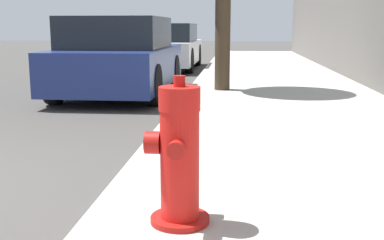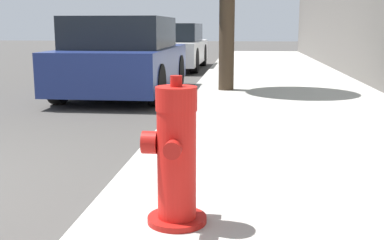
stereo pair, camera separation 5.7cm
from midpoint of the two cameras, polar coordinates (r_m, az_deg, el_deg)
sidewalk_slab at (r=3.34m, az=18.94°, el=-10.77°), size 3.39×40.00×0.14m
fire_hydrant at (r=2.79m, az=-1.34°, el=-4.45°), size 0.38×0.37×0.87m
parked_car_near at (r=9.13m, az=-7.91°, el=7.31°), size 1.87×3.87×1.45m
parked_car_mid at (r=14.73m, az=-2.09°, el=8.65°), size 1.74×4.28×1.36m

